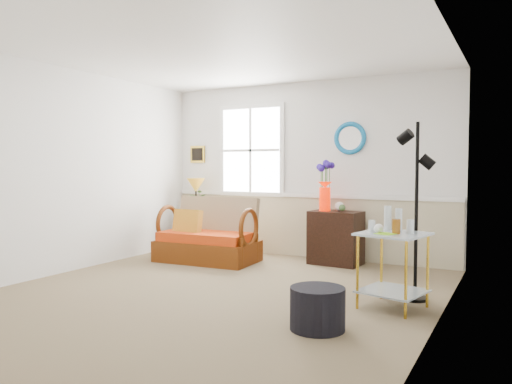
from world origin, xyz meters
The scene contains 19 objects.
floor centered at (0.00, 0.00, 0.00)m, with size 4.50×5.00×0.01m, color brown.
ceiling centered at (0.00, 0.00, 2.60)m, with size 4.50×5.00×0.01m, color white.
walls centered at (0.00, 0.00, 1.30)m, with size 4.51×5.01×2.60m.
wainscot centered at (0.00, 2.48, 0.45)m, with size 4.46×0.02×0.90m, color #B9AE8B.
chair_rail centered at (0.00, 2.47, 0.92)m, with size 4.46×0.04×0.06m, color white.
window centered at (-0.90, 2.47, 1.60)m, with size 1.14×0.06×1.44m, color white, non-canonical shape.
picture centered at (-1.92, 2.48, 1.55)m, with size 0.28×0.03×0.28m, color gold.
mirror centered at (0.70, 2.48, 1.75)m, with size 0.47×0.47×0.07m, color #1595CB.
loveseat centered at (-1.06, 1.46, 0.45)m, with size 1.38×0.78×0.90m, color #602F0B, non-canonical shape.
throw_pillow centered at (-1.33, 1.36, 0.51)m, with size 0.44×0.11×0.44m, color #BA5D02, non-canonical shape.
lamp_stand centered at (-1.82, 2.25, 0.31)m, with size 0.35×0.35×0.62m, color black, non-canonical shape.
table_lamp centered at (-1.81, 2.27, 0.89)m, with size 0.29×0.29×0.54m, color #AF741B, non-canonical shape.
potted_plant centered at (-1.69, 2.21, 0.76)m, with size 0.32×0.36×0.28m, color #466A36.
cabinet centered at (0.62, 2.13, 0.37)m, with size 0.68×0.44×0.73m, color black, non-canonical shape.
flower_vase centered at (0.45, 2.14, 1.07)m, with size 0.20×0.20×0.68m, color red, non-canonical shape.
side_table centered at (1.80, 0.35, 0.36)m, with size 0.57×0.57×0.72m, color #BB8F21, non-canonical shape.
tabletop_items centered at (1.77, 0.38, 0.84)m, with size 0.40×0.40×0.24m, color silver, non-canonical shape.
floor_lamp centered at (1.94, 0.75, 0.90)m, with size 0.26×0.26×1.80m, color black, non-canonical shape.
ottoman centered at (1.40, -0.58, 0.18)m, with size 0.46×0.46×0.35m, color black.
Camera 1 is at (2.87, -4.41, 1.36)m, focal length 35.00 mm.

